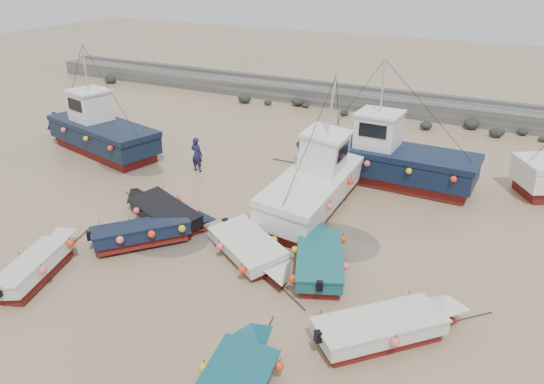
{
  "coord_description": "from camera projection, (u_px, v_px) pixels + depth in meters",
  "views": [
    {
      "loc": [
        11.46,
        -16.24,
        11.01
      ],
      "look_at": [
        1.88,
        2.5,
        1.4
      ],
      "focal_mm": 35.0,
      "sensor_mm": 36.0,
      "label": 1
    }
  ],
  "objects": [
    {
      "name": "cabin_boat_0",
      "position": [
        97.0,
        130.0,
        31.41
      ],
      "size": [
        10.91,
        4.86,
        6.22
      ],
      "rotation": [
        0.0,
        0.0,
        1.32
      ],
      "color": "maroon",
      "rests_on": "ground"
    },
    {
      "name": "dinghy_3",
      "position": [
        390.0,
        324.0,
        16.28
      ],
      "size": [
        4.95,
        5.07,
        1.43
      ],
      "rotation": [
        0.0,
        0.0,
        -0.77
      ],
      "color": "maroon",
      "rests_on": "ground"
    },
    {
      "name": "puddle_b",
      "position": [
        335.0,
        242.0,
        21.99
      ],
      "size": [
        3.77,
        3.77,
        0.01
      ],
      "primitive_type": "cylinder",
      "color": "#5D554A",
      "rests_on": "ground"
    },
    {
      "name": "puddle_a",
      "position": [
        162.0,
        236.0,
        22.4
      ],
      "size": [
        4.28,
        4.28,
        0.01
      ],
      "primitive_type": "cylinder",
      "color": "#5D554A",
      "rests_on": "ground"
    },
    {
      "name": "dinghy_5",
      "position": [
        253.0,
        249.0,
        20.37
      ],
      "size": [
        5.39,
        3.88,
        1.43
      ],
      "rotation": [
        0.0,
        0.0,
        -2.14
      ],
      "color": "maroon",
      "rests_on": "ground"
    },
    {
      "name": "dinghy_0",
      "position": [
        40.0,
        261.0,
        19.58
      ],
      "size": [
        2.53,
        5.82,
        1.43
      ],
      "rotation": [
        0.0,
        0.0,
        0.29
      ],
      "color": "maroon",
      "rests_on": "ground"
    },
    {
      "name": "dinghy_4",
      "position": [
        162.0,
        209.0,
        23.55
      ],
      "size": [
        6.01,
        3.33,
        1.43
      ],
      "rotation": [
        0.0,
        0.0,
        1.16
      ],
      "color": "maroon",
      "rests_on": "ground"
    },
    {
      "name": "person",
      "position": [
        198.0,
        171.0,
        29.04
      ],
      "size": [
        0.73,
        0.5,
        1.92
      ],
      "primitive_type": "imported",
      "rotation": [
        0.0,
        0.0,
        3.09
      ],
      "color": "#18193B",
      "rests_on": "ground"
    },
    {
      "name": "dinghy_1",
      "position": [
        150.0,
        230.0,
        21.76
      ],
      "size": [
        4.71,
        5.23,
        1.43
      ],
      "rotation": [
        0.0,
        0.0,
        -0.72
      ],
      "color": "maroon",
      "rests_on": "ground"
    },
    {
      "name": "dinghy_6",
      "position": [
        319.0,
        255.0,
        19.98
      ],
      "size": [
        3.21,
        5.85,
        1.43
      ],
      "rotation": [
        0.0,
        0.0,
        0.39
      ],
      "color": "maroon",
      "rests_on": "ground"
    },
    {
      "name": "ground",
      "position": [
        206.0,
        235.0,
        22.47
      ],
      "size": [
        120.0,
        120.0,
        0.0
      ],
      "primitive_type": "plane",
      "color": "tan",
      "rests_on": "ground"
    },
    {
      "name": "dinghy_2",
      "position": [
        232.0,
        384.0,
        14.05
      ],
      "size": [
        2.33,
        5.89,
        1.43
      ],
      "rotation": [
        0.0,
        0.0,
        0.16
      ],
      "color": "maroon",
      "rests_on": "ground"
    },
    {
      "name": "seawall",
      "position": [
        368.0,
        101.0,
        40.0
      ],
      "size": [
        60.0,
        4.92,
        1.5
      ],
      "color": "slate",
      "rests_on": "ground"
    },
    {
      "name": "puddle_c",
      "position": [
        132.0,
        167.0,
        29.6
      ],
      "size": [
        4.2,
        4.2,
        0.01
      ],
      "primitive_type": "cylinder",
      "color": "#5D554A",
      "rests_on": "ground"
    },
    {
      "name": "cabin_boat_2",
      "position": [
        384.0,
        158.0,
        27.25
      ],
      "size": [
        11.2,
        3.5,
        6.22
      ],
      "rotation": [
        0.0,
        0.0,
        1.55
      ],
      "color": "maroon",
      "rests_on": "ground"
    },
    {
      "name": "puddle_d",
      "position": [
        348.0,
        162.0,
        30.25
      ],
      "size": [
        5.22,
        5.22,
        0.01
      ],
      "primitive_type": "cylinder",
      "color": "#5D554A",
      "rests_on": "ground"
    },
    {
      "name": "cabin_boat_1",
      "position": [
        314.0,
        181.0,
        24.43
      ],
      "size": [
        3.14,
        10.53,
        6.22
      ],
      "rotation": [
        0.0,
        0.0,
        0.03
      ],
      "color": "maroon",
      "rests_on": "ground"
    }
  ]
}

